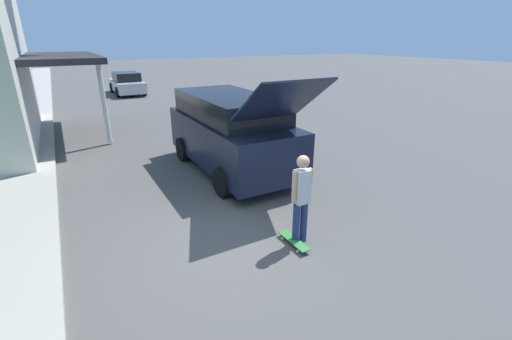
# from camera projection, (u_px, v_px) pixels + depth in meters

# --- Properties ---
(ground_plane) EXTENTS (120.00, 120.00, 0.00)m
(ground_plane) POSITION_uv_depth(u_px,v_px,m) (227.00, 242.00, 6.38)
(ground_plane) COLOR #54514F
(sidewalk) EXTENTS (1.80, 80.00, 0.10)m
(sidewalk) POSITION_uv_depth(u_px,v_px,m) (19.00, 172.00, 9.57)
(sidewalk) COLOR #ADA89E
(sidewalk) RESTS_ON ground_plane
(suv_parked) EXTENTS (2.14, 5.54, 2.84)m
(suv_parked) POSITION_uv_depth(u_px,v_px,m) (231.00, 131.00, 9.48)
(suv_parked) COLOR black
(suv_parked) RESTS_ON ground_plane
(car_down_street) EXTENTS (1.85, 4.21, 1.42)m
(car_down_street) POSITION_uv_depth(u_px,v_px,m) (127.00, 84.00, 22.97)
(car_down_street) COLOR #B7B7BC
(car_down_street) RESTS_ON ground_plane
(skateboarder) EXTENTS (0.41, 0.22, 1.70)m
(skateboarder) POSITION_uv_depth(u_px,v_px,m) (301.00, 196.00, 6.04)
(skateboarder) COLOR navy
(skateboarder) RESTS_ON ground_plane
(skateboard) EXTENTS (0.21, 0.78, 0.10)m
(skateboard) POSITION_uv_depth(u_px,v_px,m) (294.00, 241.00, 6.26)
(skateboard) COLOR #337F3D
(skateboard) RESTS_ON ground_plane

